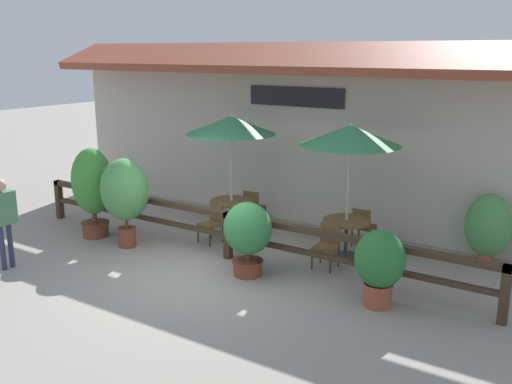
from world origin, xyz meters
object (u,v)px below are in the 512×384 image
(chair_middle_streetside, at_px, (327,244))
(potted_plant_small_flowering, at_px, (248,233))
(chair_middle_wallside, at_px, (363,225))
(pedestrian, at_px, (3,212))
(potted_plant_broad_leaf, at_px, (379,264))
(potted_plant_corner_fern, at_px, (125,192))
(dining_table_near, at_px, (231,207))
(chair_near_streetside, at_px, (213,222))
(potted_plant_entrance_palm, at_px, (488,226))
(dining_table_middle, at_px, (346,227))
(potted_plant_tall_tropical, at_px, (93,186))
(chair_near_wallside, at_px, (253,206))
(patio_umbrella_near, at_px, (231,125))
(patio_umbrella_middle, at_px, (350,136))

(chair_middle_streetside, distance_m, potted_plant_small_flowering, 1.60)
(chair_middle_wallside, distance_m, pedestrian, 7.12)
(chair_middle_wallside, relative_size, potted_plant_broad_leaf, 0.65)
(potted_plant_small_flowering, bearing_deg, potted_plant_corner_fern, -178.21)
(dining_table_near, distance_m, potted_plant_broad_leaf, 4.58)
(potted_plant_broad_leaf, relative_size, potted_plant_small_flowering, 0.93)
(chair_near_streetside, height_order, potted_plant_entrance_palm, potted_plant_entrance_palm)
(chair_middle_streetside, relative_size, potted_plant_broad_leaf, 0.65)
(chair_near_streetside, distance_m, dining_table_middle, 2.87)
(pedestrian, bearing_deg, potted_plant_tall_tropical, 2.93)
(potted_plant_corner_fern, bearing_deg, chair_near_wallside, 63.20)
(chair_middle_streetside, bearing_deg, patio_umbrella_near, 163.54)
(dining_table_near, xyz_separation_m, potted_plant_corner_fern, (-1.30, -1.97, 0.58))
(dining_table_near, relative_size, potted_plant_broad_leaf, 0.75)
(chair_middle_wallside, distance_m, potted_plant_broad_leaf, 2.92)
(dining_table_near, height_order, potted_plant_broad_leaf, potted_plant_broad_leaf)
(chair_near_streetside, bearing_deg, patio_umbrella_near, 103.49)
(dining_table_near, distance_m, chair_middle_wallside, 2.96)
(chair_near_streetside, relative_size, potted_plant_broad_leaf, 0.65)
(patio_umbrella_near, distance_m, potted_plant_tall_tropical, 3.30)
(chair_near_streetside, distance_m, patio_umbrella_middle, 3.49)
(patio_umbrella_middle, distance_m, potted_plant_entrance_palm, 3.17)
(potted_plant_small_flowering, distance_m, potted_plant_corner_fern, 3.03)
(chair_middle_wallside, bearing_deg, potted_plant_tall_tropical, 25.49)
(patio_umbrella_middle, distance_m, dining_table_middle, 1.84)
(patio_umbrella_middle, xyz_separation_m, potted_plant_corner_fern, (-4.11, -1.99, -1.26))
(potted_plant_corner_fern, xyz_separation_m, pedestrian, (-0.99, -2.14, -0.07))
(chair_middle_wallside, bearing_deg, potted_plant_broad_leaf, 116.66)
(pedestrian, bearing_deg, potted_plant_broad_leaf, -70.36)
(chair_near_wallside, distance_m, potted_plant_entrance_palm, 5.19)
(dining_table_near, bearing_deg, chair_near_streetside, -86.49)
(patio_umbrella_near, height_order, chair_middle_streetside, patio_umbrella_near)
(potted_plant_small_flowering, distance_m, pedestrian, 4.59)
(potted_plant_broad_leaf, xyz_separation_m, pedestrian, (-6.50, -2.30, 0.40))
(patio_umbrella_near, relative_size, potted_plant_entrance_palm, 1.91)
(chair_middle_streetside, distance_m, potted_plant_tall_tropical, 5.33)
(potted_plant_entrance_palm, height_order, pedestrian, pedestrian)
(dining_table_near, bearing_deg, pedestrian, -119.13)
(patio_umbrella_near, distance_m, potted_plant_corner_fern, 2.67)
(dining_table_near, bearing_deg, chair_middle_streetside, -14.75)
(patio_umbrella_middle, relative_size, chair_middle_wallside, 3.21)
(patio_umbrella_near, relative_size, potted_plant_corner_fern, 1.42)
(potted_plant_broad_leaf, bearing_deg, chair_middle_wallside, 117.77)
(patio_umbrella_near, height_order, pedestrian, patio_umbrella_near)
(pedestrian, bearing_deg, potted_plant_small_flowering, -60.69)
(dining_table_near, bearing_deg, patio_umbrella_near, 110.56)
(dining_table_near, relative_size, potted_plant_small_flowering, 0.69)
(potted_plant_small_flowering, bearing_deg, chair_middle_wallside, 66.57)
(chair_near_streetside, height_order, potted_plant_tall_tropical, potted_plant_tall_tropical)
(potted_plant_corner_fern, bearing_deg, potted_plant_entrance_palm, 25.27)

